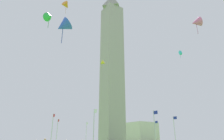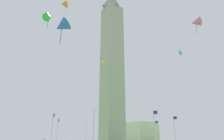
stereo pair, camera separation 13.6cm
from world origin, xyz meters
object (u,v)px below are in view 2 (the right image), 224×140
flagpole_e (156,132)px  flagpole_nw (94,126)px  kite_yellow_delta (102,63)px  flagpole_se (122,133)px  kite_pink_delta (195,22)px  flagpole_sw (57,131)px  kite_blue_delta (62,26)px  obelisk_monument (112,60)px  flagpole_w (52,129)px  kite_cyan_box (180,53)px  flagpole_s (86,132)px  flagpole_n (155,127)px  distant_building (130,134)px  kite_green_delta (49,17)px  flagpole_ne (175,130)px  kite_orange_delta (66,6)px

flagpole_e → flagpole_nw: 27.98m
flagpole_nw → kite_yellow_delta: 13.58m
flagpole_se → kite_pink_delta: 47.79m
flagpole_sw → kite_blue_delta: bearing=-17.6°
obelisk_monument → kite_blue_delta: obelisk_monument is taller
flagpole_e → flagpole_se: size_ratio=1.00×
kite_blue_delta → kite_yellow_delta: 27.34m
flagpole_w → kite_cyan_box: 31.13m
flagpole_e → kite_cyan_box: kite_cyan_box is taller
flagpole_se → flagpole_s: same height
flagpole_sw → flagpole_nw: same height
flagpole_e → flagpole_n: bearing=-45.0°
flagpole_se → flagpole_w: (10.71, -25.85, 0.00)m
flagpole_s → distant_building: 42.60m
flagpole_s → flagpole_sw: (4.44, -10.71, 0.00)m
flagpole_sw → flagpole_nw: (21.42, -0.00, 0.00)m
flagpole_n → distant_building: 64.58m
obelisk_monument → kite_green_delta: size_ratio=21.34×
flagpole_ne → kite_pink_delta: kite_pink_delta is taller
kite_green_delta → kite_orange_delta: (-14.61, 6.18, 14.08)m
flagpole_e → flagpole_sw: (-10.71, -25.85, 0.00)m
flagpole_s → kite_pink_delta: 48.86m
flagpole_n → kite_orange_delta: kite_orange_delta is taller
flagpole_se → flagpole_e: bearing=22.5°
flagpole_n → flagpole_sw: bearing=-157.5°
flagpole_e → kite_yellow_delta: bearing=-68.6°
flagpole_ne → flagpole_sw: size_ratio=1.00×
flagpole_nw → kite_cyan_box: kite_cyan_box is taller
flagpole_w → kite_yellow_delta: kite_yellow_delta is taller
flagpole_se → distant_building: size_ratio=0.24×
obelisk_monument → flagpole_nw: bearing=-44.8°
flagpole_n → obelisk_monument: bearing=180.0°
kite_blue_delta → flagpole_nw: bearing=146.7°
kite_pink_delta → flagpole_n: bearing=153.4°
flagpole_se → flagpole_nw: bearing=-45.0°
kite_orange_delta → flagpole_s: bearing=143.6°
flagpole_n → flagpole_s: same height
flagpole_nw → distant_building: 67.70m
flagpole_sw → flagpole_e: bearing=67.5°
flagpole_sw → flagpole_ne: bearing=45.0°
kite_cyan_box → kite_yellow_delta: (-11.01, -12.06, -1.09)m
flagpole_e → flagpole_se: 11.59m
kite_blue_delta → kite_pink_delta: bearing=85.8°
flagpole_s → distant_building: size_ratio=0.24×
flagpole_ne → kite_blue_delta: (19.90, -34.50, 5.65)m
flagpole_e → flagpole_se: bearing=-157.5°
flagpole_s → flagpole_nw: bearing=-22.5°
obelisk_monument → flagpole_s: obelisk_monument is taller
obelisk_monument → flagpole_nw: obelisk_monument is taller
obelisk_monument → flagpole_n: obelisk_monument is taller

